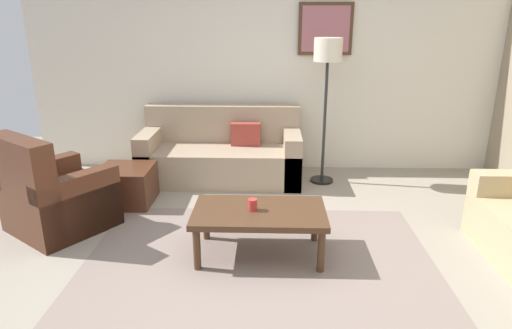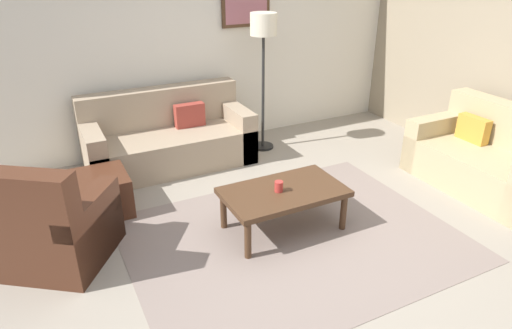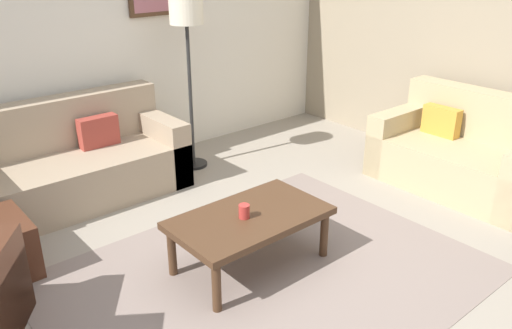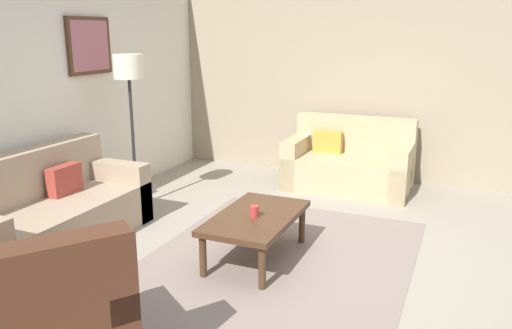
{
  "view_description": "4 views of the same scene",
  "coord_description": "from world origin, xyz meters",
  "px_view_note": "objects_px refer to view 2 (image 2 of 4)",
  "views": [
    {
      "loc": [
        0.08,
        -3.17,
        1.92
      ],
      "look_at": [
        -0.03,
        0.42,
        0.73
      ],
      "focal_mm": 31.18,
      "sensor_mm": 36.0,
      "label": 1
    },
    {
      "loc": [
        -1.84,
        -2.9,
        2.36
      ],
      "look_at": [
        -0.2,
        0.36,
        0.63
      ],
      "focal_mm": 31.73,
      "sensor_mm": 36.0,
      "label": 2
    },
    {
      "loc": [
        -2.03,
        -2.25,
        2.14
      ],
      "look_at": [
        0.11,
        0.26,
        0.74
      ],
      "focal_mm": 36.36,
      "sensor_mm": 36.0,
      "label": 3
    },
    {
      "loc": [
        -3.77,
        -1.42,
        1.94
      ],
      "look_at": [
        0.15,
        0.26,
        0.81
      ],
      "focal_mm": 35.43,
      "sensor_mm": 36.0,
      "label": 4
    }
  ],
  "objects_px": {
    "cup": "(279,186)",
    "framed_artwork": "(246,1)",
    "couch_loveseat": "(490,160)",
    "couch_main": "(168,139)",
    "armchair_leather": "(51,232)",
    "coffee_table": "(284,195)",
    "ottoman": "(99,194)",
    "lamp_standing": "(263,39)"
  },
  "relations": [
    {
      "from": "couch_loveseat",
      "to": "ottoman",
      "type": "distance_m",
      "value": 4.13
    },
    {
      "from": "ottoman",
      "to": "lamp_standing",
      "type": "distance_m",
      "value": 2.6
    },
    {
      "from": "armchair_leather",
      "to": "coffee_table",
      "type": "distance_m",
      "value": 1.99
    },
    {
      "from": "armchair_leather",
      "to": "coffee_table",
      "type": "xyz_separation_m",
      "value": [
        1.94,
        -0.39,
        0.05
      ]
    },
    {
      "from": "couch_main",
      "to": "framed_artwork",
      "type": "distance_m",
      "value": 1.99
    },
    {
      "from": "couch_loveseat",
      "to": "framed_artwork",
      "type": "height_order",
      "value": "framed_artwork"
    },
    {
      "from": "couch_main",
      "to": "couch_loveseat",
      "type": "relative_size",
      "value": 1.26
    },
    {
      "from": "ottoman",
      "to": "cup",
      "type": "bearing_deg",
      "value": -37.39
    },
    {
      "from": "armchair_leather",
      "to": "ottoman",
      "type": "relative_size",
      "value": 1.99
    },
    {
      "from": "couch_loveseat",
      "to": "cup",
      "type": "height_order",
      "value": "couch_loveseat"
    },
    {
      "from": "framed_artwork",
      "to": "ottoman",
      "type": "bearing_deg",
      "value": -150.58
    },
    {
      "from": "armchair_leather",
      "to": "coffee_table",
      "type": "bearing_deg",
      "value": -11.44
    },
    {
      "from": "armchair_leather",
      "to": "coffee_table",
      "type": "height_order",
      "value": "armchair_leather"
    },
    {
      "from": "cup",
      "to": "framed_artwork",
      "type": "distance_m",
      "value": 2.79
    },
    {
      "from": "ottoman",
      "to": "coffee_table",
      "type": "bearing_deg",
      "value": -36.09
    },
    {
      "from": "coffee_table",
      "to": "lamp_standing",
      "type": "height_order",
      "value": "lamp_standing"
    },
    {
      "from": "couch_main",
      "to": "cup",
      "type": "height_order",
      "value": "couch_main"
    },
    {
      "from": "couch_loveseat",
      "to": "lamp_standing",
      "type": "height_order",
      "value": "lamp_standing"
    },
    {
      "from": "armchair_leather",
      "to": "framed_artwork",
      "type": "relative_size",
      "value": 1.69
    },
    {
      "from": "couch_loveseat",
      "to": "coffee_table",
      "type": "distance_m",
      "value": 2.46
    },
    {
      "from": "cup",
      "to": "framed_artwork",
      "type": "relative_size",
      "value": 0.15
    },
    {
      "from": "armchair_leather",
      "to": "framed_artwork",
      "type": "xyz_separation_m",
      "value": [
        2.69,
        1.92,
        1.48
      ]
    },
    {
      "from": "lamp_standing",
      "to": "framed_artwork",
      "type": "height_order",
      "value": "framed_artwork"
    },
    {
      "from": "coffee_table",
      "to": "armchair_leather",
      "type": "bearing_deg",
      "value": 168.56
    },
    {
      "from": "couch_loveseat",
      "to": "lamp_standing",
      "type": "distance_m",
      "value": 2.9
    },
    {
      "from": "coffee_table",
      "to": "framed_artwork",
      "type": "bearing_deg",
      "value": 72.23
    },
    {
      "from": "couch_main",
      "to": "cup",
      "type": "bearing_deg",
      "value": -76.61
    },
    {
      "from": "ottoman",
      "to": "framed_artwork",
      "type": "height_order",
      "value": "framed_artwork"
    },
    {
      "from": "ottoman",
      "to": "cup",
      "type": "height_order",
      "value": "cup"
    },
    {
      "from": "coffee_table",
      "to": "couch_loveseat",
      "type": "bearing_deg",
      "value": -6.08
    },
    {
      "from": "ottoman",
      "to": "framed_artwork",
      "type": "relative_size",
      "value": 0.85
    },
    {
      "from": "couch_loveseat",
      "to": "ottoman",
      "type": "relative_size",
      "value": 2.74
    },
    {
      "from": "couch_loveseat",
      "to": "coffee_table",
      "type": "xyz_separation_m",
      "value": [
        -2.44,
        0.26,
        0.06
      ]
    },
    {
      "from": "lamp_standing",
      "to": "ottoman",
      "type": "bearing_deg",
      "value": -161.62
    },
    {
      "from": "couch_main",
      "to": "cup",
      "type": "relative_size",
      "value": 19.74
    },
    {
      "from": "couch_main",
      "to": "lamp_standing",
      "type": "height_order",
      "value": "lamp_standing"
    },
    {
      "from": "ottoman",
      "to": "framed_artwork",
      "type": "bearing_deg",
      "value": 29.42
    },
    {
      "from": "couch_loveseat",
      "to": "couch_main",
      "type": "bearing_deg",
      "value": 143.66
    },
    {
      "from": "cup",
      "to": "lamp_standing",
      "type": "height_order",
      "value": "lamp_standing"
    },
    {
      "from": "cup",
      "to": "framed_artwork",
      "type": "height_order",
      "value": "framed_artwork"
    },
    {
      "from": "couch_loveseat",
      "to": "lamp_standing",
      "type": "relative_size",
      "value": 0.9
    },
    {
      "from": "couch_loveseat",
      "to": "ottoman",
      "type": "height_order",
      "value": "couch_loveseat"
    }
  ]
}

